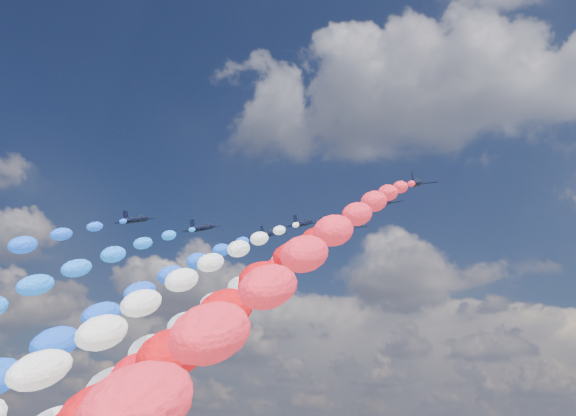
% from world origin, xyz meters
% --- Properties ---
extents(jet_0, '(8.38, 11.17, 6.07)m').
position_xyz_m(jet_0, '(-29.31, -6.22, 98.68)').
color(jet_0, black).
extents(jet_1, '(8.71, 11.40, 6.07)m').
position_xyz_m(jet_1, '(-19.44, 3.79, 98.68)').
color(jet_1, black).
extents(jet_2, '(8.55, 11.29, 6.07)m').
position_xyz_m(jet_2, '(-8.21, 13.07, 98.68)').
color(jet_2, black).
extents(trail_2, '(5.51, 118.56, 68.29)m').
position_xyz_m(trail_2, '(-8.21, -47.73, 65.67)').
color(trail_2, blue).
extents(jet_3, '(8.69, 11.39, 6.07)m').
position_xyz_m(jet_3, '(1.49, 8.76, 98.68)').
color(jet_3, black).
extents(trail_3, '(5.51, 118.56, 68.29)m').
position_xyz_m(trail_3, '(1.49, -52.04, 65.67)').
color(trail_3, white).
extents(jet_4, '(8.23, 11.06, 6.07)m').
position_xyz_m(jet_4, '(-1.17, 23.74, 98.68)').
color(jet_4, black).
extents(trail_4, '(5.51, 118.56, 68.29)m').
position_xyz_m(trail_4, '(-1.17, -37.05, 65.67)').
color(trail_4, silver).
extents(jet_5, '(8.44, 11.22, 6.07)m').
position_xyz_m(jet_5, '(9.74, 14.63, 98.68)').
color(jet_5, black).
extents(trail_5, '(5.51, 118.56, 68.29)m').
position_xyz_m(trail_5, '(9.74, -46.17, 65.67)').
color(trail_5, red).
extents(jet_6, '(8.70, 11.40, 6.07)m').
position_xyz_m(jet_6, '(20.17, 2.44, 98.68)').
color(jet_6, black).
extents(trail_6, '(5.51, 118.56, 68.29)m').
position_xyz_m(trail_6, '(20.17, -58.35, 65.67)').
color(trail_6, red).
extents(jet_7, '(8.68, 11.39, 6.07)m').
position_xyz_m(jet_7, '(28.14, -5.44, 98.68)').
color(jet_7, black).
extents(trail_7, '(5.51, 118.56, 68.29)m').
position_xyz_m(trail_7, '(28.14, -66.24, 65.67)').
color(trail_7, '#FA2436').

